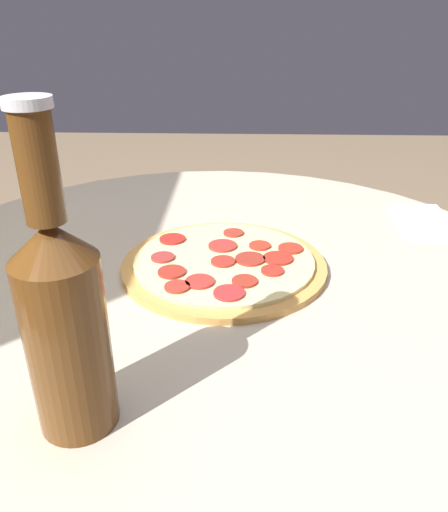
{
  "coord_description": "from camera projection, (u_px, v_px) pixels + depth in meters",
  "views": [
    {
      "loc": [
        -0.63,
        -0.04,
        1.05
      ],
      "look_at": [
        0.02,
        -0.02,
        0.73
      ],
      "focal_mm": 35.0,
      "sensor_mm": 36.0,
      "label": 1
    }
  ],
  "objects": [
    {
      "name": "table",
      "position": [
        213.0,
        370.0,
        0.8
      ],
      "size": [
        1.01,
        1.01,
        0.71
      ],
      "color": "#B2A893",
      "rests_on": "ground_plane"
    },
    {
      "name": "pizza",
      "position": [
        224.0,
        263.0,
        0.73
      ],
      "size": [
        0.3,
        0.3,
        0.02
      ],
      "color": "#C68E47",
      "rests_on": "table"
    },
    {
      "name": "beer_bottle",
      "position": [
        64.0,
        319.0,
        0.42
      ],
      "size": [
        0.07,
        0.07,
        0.29
      ],
      "color": "#563314",
      "rests_on": "table"
    },
    {
      "name": "napkin",
      "position": [
        423.0,
        220.0,
        0.89
      ],
      "size": [
        0.15,
        0.09,
        0.01
      ],
      "color": "white",
      "rests_on": "table"
    }
  ]
}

